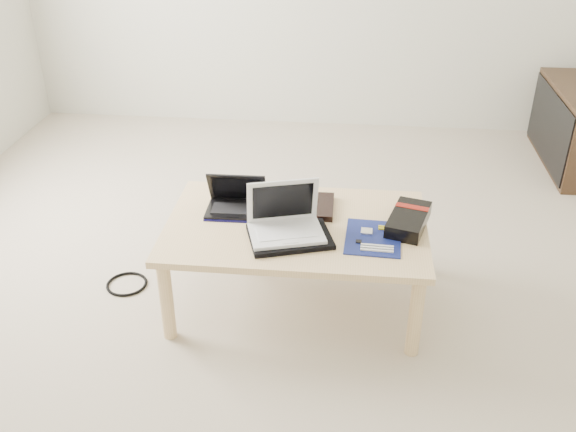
# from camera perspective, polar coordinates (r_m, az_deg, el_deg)

# --- Properties ---
(ground) EXTENTS (4.00, 4.00, 0.00)m
(ground) POSITION_cam_1_polar(r_m,az_deg,el_deg) (3.08, -1.12, -5.35)
(ground) COLOR #BFAE9B
(ground) RESTS_ON ground
(coffee_table) EXTENTS (1.10, 0.70, 0.40)m
(coffee_table) POSITION_cam_1_polar(r_m,az_deg,el_deg) (2.74, 0.72, -1.58)
(coffee_table) COLOR #DAB783
(coffee_table) RESTS_ON ground
(book) EXTENTS (0.27, 0.23, 0.03)m
(book) POSITION_cam_1_polar(r_m,az_deg,el_deg) (2.82, 1.34, 0.92)
(book) COLOR black
(book) RESTS_ON coffee_table
(netbook) EXTENTS (0.26, 0.19, 0.17)m
(netbook) POSITION_cam_1_polar(r_m,az_deg,el_deg) (2.80, -4.60, 1.17)
(netbook) COLOR black
(netbook) RESTS_ON coffee_table
(tablet) EXTENTS (0.27, 0.23, 0.01)m
(tablet) POSITION_cam_1_polar(r_m,az_deg,el_deg) (2.72, 0.23, -0.47)
(tablet) COLOR black
(tablet) RESTS_ON coffee_table
(remote) EXTENTS (0.06, 0.21, 0.02)m
(remote) POSITION_cam_1_polar(r_m,az_deg,el_deg) (2.80, 2.57, 0.59)
(remote) COLOR silver
(remote) RESTS_ON coffee_table
(neoprene_sleeve) EXTENTS (0.38, 0.32, 0.02)m
(neoprene_sleeve) POSITION_cam_1_polar(r_m,az_deg,el_deg) (2.60, 0.16, -1.85)
(neoprene_sleeve) COLOR black
(neoprene_sleeve) RESTS_ON coffee_table
(white_laptop) EXTENTS (0.34, 0.28, 0.21)m
(white_laptop) POSITION_cam_1_polar(r_m,az_deg,el_deg) (2.60, -0.26, -0.52)
(white_laptop) COLOR silver
(white_laptop) RESTS_ON neoprene_sleeve
(motherboard) EXTENTS (0.24, 0.29, 0.01)m
(motherboard) POSITION_cam_1_polar(r_m,az_deg,el_deg) (2.63, 7.60, -1.93)
(motherboard) COLOR #0C1151
(motherboard) RESTS_ON coffee_table
(gpu_box) EXTENTS (0.21, 0.31, 0.06)m
(gpu_box) POSITION_cam_1_polar(r_m,az_deg,el_deg) (2.73, 10.66, -0.34)
(gpu_box) COLOR black
(gpu_box) RESTS_ON coffee_table
(cable_coil) EXTENTS (0.09, 0.09, 0.01)m
(cable_coil) POSITION_cam_1_polar(r_m,az_deg,el_deg) (2.70, -2.67, -0.68)
(cable_coil) COLOR black
(cable_coil) RESTS_ON coffee_table
(floor_cable_coil) EXTENTS (0.20, 0.20, 0.01)m
(floor_cable_coil) POSITION_cam_1_polar(r_m,az_deg,el_deg) (3.11, -14.14, -5.88)
(floor_cable_coil) COLOR black
(floor_cable_coil) RESTS_ON ground
(floor_cable_trail) EXTENTS (0.19, 0.34, 0.01)m
(floor_cable_trail) POSITION_cam_1_polar(r_m,az_deg,el_deg) (3.14, -11.14, -5.21)
(floor_cable_trail) COLOR black
(floor_cable_trail) RESTS_ON ground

